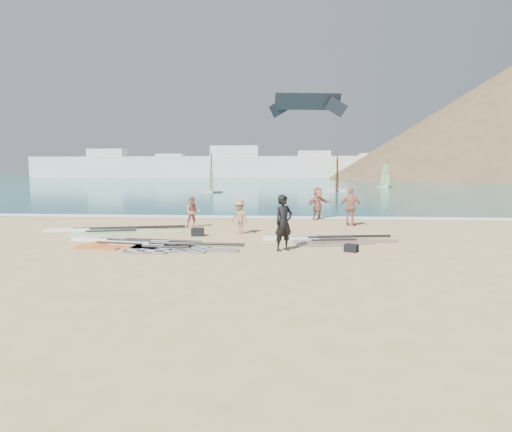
# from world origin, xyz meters

# --- Properties ---
(ground) EXTENTS (300.00, 300.00, 0.00)m
(ground) POSITION_xyz_m (0.00, 0.00, 0.00)
(ground) COLOR tan
(ground) RESTS_ON ground
(sea) EXTENTS (300.00, 240.00, 0.06)m
(sea) POSITION_xyz_m (0.00, 132.00, 0.00)
(sea) COLOR #0D6061
(sea) RESTS_ON ground
(surf_line) EXTENTS (300.00, 1.20, 0.04)m
(surf_line) POSITION_xyz_m (0.00, 12.30, 0.00)
(surf_line) COLOR white
(surf_line) RESTS_ON ground
(far_town) EXTENTS (160.00, 8.00, 12.00)m
(far_town) POSITION_xyz_m (-15.72, 150.00, 4.49)
(far_town) COLOR white
(far_town) RESTS_ON ground
(rig_grey) EXTENTS (5.22, 2.17, 0.20)m
(rig_grey) POSITION_xyz_m (-3.86, 2.12, 0.05)
(rig_grey) COLOR #292A2C
(rig_grey) RESTS_ON ground
(rig_green) EXTENTS (6.59, 3.43, 0.21)m
(rig_green) POSITION_xyz_m (-7.76, 5.88, 0.05)
(rig_green) COLOR #5CD330
(rig_green) RESTS_ON ground
(rig_orange) EXTENTS (5.45, 2.50, 0.20)m
(rig_orange) POSITION_xyz_m (2.09, 4.05, 0.05)
(rig_orange) COLOR orange
(rig_orange) RESTS_ON ground
(rig_red) EXTENTS (5.46, 2.52, 0.20)m
(rig_red) POSITION_xyz_m (-5.73, 2.81, 0.05)
(rig_red) COLOR red
(rig_red) RESTS_ON ground
(gear_bag_near) EXTENTS (0.59, 0.46, 0.35)m
(gear_bag_near) POSITION_xyz_m (-3.08, 4.95, 0.17)
(gear_bag_near) COLOR black
(gear_bag_near) RESTS_ON ground
(gear_bag_far) EXTENTS (0.55, 0.49, 0.27)m
(gear_bag_far) POSITION_xyz_m (3.07, 1.78, 0.14)
(gear_bag_far) COLOR black
(gear_bag_far) RESTS_ON ground
(person_wetsuit) EXTENTS (0.87, 0.82, 2.00)m
(person_wetsuit) POSITION_xyz_m (0.70, 1.84, 1.00)
(person_wetsuit) COLOR black
(person_wetsuit) RESTS_ON ground
(beachgoer_left) EXTENTS (0.91, 0.81, 1.56)m
(beachgoer_left) POSITION_xyz_m (-3.90, 7.68, 0.78)
(beachgoer_left) COLOR #AF6E5E
(beachgoer_left) RESTS_ON ground
(beachgoer_mid) EXTENTS (1.13, 1.10, 1.55)m
(beachgoer_mid) POSITION_xyz_m (-1.33, 5.66, 0.78)
(beachgoer_mid) COLOR #9D7151
(beachgoer_mid) RESTS_ON ground
(beachgoer_back) EXTENTS (1.25, 0.89, 1.96)m
(beachgoer_back) POSITION_xyz_m (4.03, 8.87, 0.98)
(beachgoer_back) COLOR #B36B57
(beachgoer_back) RESTS_ON ground
(beachgoer_right) EXTENTS (1.69, 1.55, 1.88)m
(beachgoer_right) POSITION_xyz_m (2.53, 11.50, 0.94)
(beachgoer_right) COLOR #B26A5B
(beachgoer_right) RESTS_ON ground
(windsurfer_left) EXTENTS (2.84, 3.20, 4.98)m
(windsurfer_left) POSITION_xyz_m (-8.93, 40.14, 1.41)
(windsurfer_left) COLOR white
(windsurfer_left) RESTS_ON ground
(windsurfer_centre) EXTENTS (2.81, 3.23, 4.94)m
(windsurfer_centre) POSITION_xyz_m (7.36, 46.02, 1.40)
(windsurfer_centre) COLOR white
(windsurfer_centre) RESTS_ON ground
(windsurfer_right) EXTENTS (2.49, 2.80, 4.37)m
(windsurfer_right) POSITION_xyz_m (16.64, 59.00, 1.28)
(windsurfer_right) COLOR white
(windsurfer_right) RESTS_ON ground
(kitesurf_kite) EXTENTS (9.52, 2.03, 2.89)m
(kitesurf_kite) POSITION_xyz_m (3.02, 40.12, 10.93)
(kitesurf_kite) COLOR black
(kitesurf_kite) RESTS_ON ground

